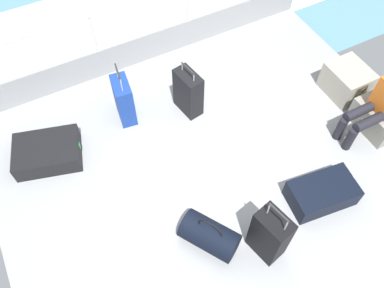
{
  "coord_description": "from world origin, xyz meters",
  "views": [
    {
      "loc": [
        2.05,
        -1.45,
        4.16
      ],
      "look_at": [
        -0.32,
        -0.21,
        0.25
      ],
      "focal_mm": 36.94,
      "sensor_mm": 36.0,
      "label": 1
    }
  ],
  "objects_px": {
    "suitcase_0": "(270,235)",
    "suitcase_2": "(322,193)",
    "cargo_crate_0": "(347,81)",
    "passenger_seated": "(379,104)",
    "duffel_bag": "(210,235)",
    "suitcase_1": "(188,92)",
    "suitcase_4": "(48,152)",
    "suitcase_5": "(124,100)",
    "cargo_crate_1": "(379,118)"
  },
  "relations": [
    {
      "from": "suitcase_0",
      "to": "suitcase_2",
      "type": "xyz_separation_m",
      "value": [
        -0.19,
        0.89,
        -0.22
      ]
    },
    {
      "from": "cargo_crate_0",
      "to": "suitcase_0",
      "type": "bearing_deg",
      "value": -58.07
    },
    {
      "from": "passenger_seated",
      "to": "suitcase_2",
      "type": "relative_size",
      "value": 1.33
    },
    {
      "from": "suitcase_0",
      "to": "duffel_bag",
      "type": "relative_size",
      "value": 1.29
    },
    {
      "from": "passenger_seated",
      "to": "suitcase_1",
      "type": "distance_m",
      "value": 2.33
    },
    {
      "from": "suitcase_1",
      "to": "suitcase_4",
      "type": "height_order",
      "value": "suitcase_1"
    },
    {
      "from": "cargo_crate_0",
      "to": "suitcase_5",
      "type": "relative_size",
      "value": 0.71
    },
    {
      "from": "cargo_crate_0",
      "to": "suitcase_0",
      "type": "distance_m",
      "value": 2.63
    },
    {
      "from": "suitcase_5",
      "to": "cargo_crate_0",
      "type": "bearing_deg",
      "value": 70.83
    },
    {
      "from": "suitcase_1",
      "to": "passenger_seated",
      "type": "bearing_deg",
      "value": 52.76
    },
    {
      "from": "cargo_crate_0",
      "to": "passenger_seated",
      "type": "height_order",
      "value": "passenger_seated"
    },
    {
      "from": "cargo_crate_0",
      "to": "suitcase_2",
      "type": "distance_m",
      "value": 1.8
    },
    {
      "from": "cargo_crate_0",
      "to": "suitcase_0",
      "type": "xyz_separation_m",
      "value": [
        1.39,
        -2.23,
        0.15
      ]
    },
    {
      "from": "passenger_seated",
      "to": "suitcase_2",
      "type": "xyz_separation_m",
      "value": [
        0.51,
        -1.13,
        -0.41
      ]
    },
    {
      "from": "passenger_seated",
      "to": "cargo_crate_1",
      "type": "bearing_deg",
      "value": 90.0
    },
    {
      "from": "cargo_crate_0",
      "to": "suitcase_1",
      "type": "xyz_separation_m",
      "value": [
        -0.72,
        -2.06,
        0.11
      ]
    },
    {
      "from": "suitcase_2",
      "to": "suitcase_5",
      "type": "xyz_separation_m",
      "value": [
        -2.19,
        -1.51,
        0.18
      ]
    },
    {
      "from": "cargo_crate_1",
      "to": "cargo_crate_0",
      "type": "bearing_deg",
      "value": 176.7
    },
    {
      "from": "suitcase_2",
      "to": "suitcase_5",
      "type": "bearing_deg",
      "value": -145.35
    },
    {
      "from": "passenger_seated",
      "to": "suitcase_5",
      "type": "xyz_separation_m",
      "value": [
        -1.67,
        -2.64,
        -0.24
      ]
    },
    {
      "from": "cargo_crate_0",
      "to": "suitcase_5",
      "type": "distance_m",
      "value": 3.02
    },
    {
      "from": "passenger_seated",
      "to": "suitcase_4",
      "type": "relative_size",
      "value": 1.17
    },
    {
      "from": "duffel_bag",
      "to": "passenger_seated",
      "type": "bearing_deg",
      "value": 98.47
    },
    {
      "from": "suitcase_5",
      "to": "duffel_bag",
      "type": "distance_m",
      "value": 2.05
    },
    {
      "from": "cargo_crate_0",
      "to": "passenger_seated",
      "type": "xyz_separation_m",
      "value": [
        0.68,
        -0.22,
        0.34
      ]
    },
    {
      "from": "suitcase_0",
      "to": "suitcase_4",
      "type": "height_order",
      "value": "suitcase_0"
    },
    {
      "from": "passenger_seated",
      "to": "suitcase_5",
      "type": "bearing_deg",
      "value": -122.37
    },
    {
      "from": "cargo_crate_1",
      "to": "suitcase_2",
      "type": "xyz_separation_m",
      "value": [
        0.51,
        -1.3,
        -0.04
      ]
    },
    {
      "from": "suitcase_2",
      "to": "suitcase_5",
      "type": "relative_size",
      "value": 0.95
    },
    {
      "from": "cargo_crate_1",
      "to": "duffel_bag",
      "type": "height_order",
      "value": "duffel_bag"
    },
    {
      "from": "cargo_crate_1",
      "to": "suitcase_1",
      "type": "bearing_deg",
      "value": -124.74
    },
    {
      "from": "duffel_bag",
      "to": "suitcase_2",
      "type": "bearing_deg",
      "value": 84.21
    },
    {
      "from": "cargo_crate_0",
      "to": "passenger_seated",
      "type": "relative_size",
      "value": 0.56
    },
    {
      "from": "suitcase_2",
      "to": "suitcase_4",
      "type": "relative_size",
      "value": 0.88
    },
    {
      "from": "cargo_crate_0",
      "to": "passenger_seated",
      "type": "distance_m",
      "value": 0.79
    },
    {
      "from": "suitcase_0",
      "to": "suitcase_4",
      "type": "bearing_deg",
      "value": -141.79
    },
    {
      "from": "passenger_seated",
      "to": "duffel_bag",
      "type": "height_order",
      "value": "passenger_seated"
    },
    {
      "from": "cargo_crate_0",
      "to": "suitcase_4",
      "type": "height_order",
      "value": "cargo_crate_0"
    },
    {
      "from": "suitcase_4",
      "to": "cargo_crate_1",
      "type": "bearing_deg",
      "value": 69.21
    },
    {
      "from": "suitcase_1",
      "to": "duffel_bag",
      "type": "height_order",
      "value": "suitcase_1"
    },
    {
      "from": "suitcase_1",
      "to": "suitcase_2",
      "type": "bearing_deg",
      "value": 20.6
    },
    {
      "from": "suitcase_0",
      "to": "suitcase_4",
      "type": "distance_m",
      "value": 2.81
    },
    {
      "from": "suitcase_4",
      "to": "passenger_seated",
      "type": "bearing_deg",
      "value": 68.31
    },
    {
      "from": "suitcase_2",
      "to": "suitcase_4",
      "type": "bearing_deg",
      "value": -127.44
    },
    {
      "from": "passenger_seated",
      "to": "suitcase_2",
      "type": "height_order",
      "value": "passenger_seated"
    },
    {
      "from": "passenger_seated",
      "to": "suitcase_1",
      "type": "relative_size",
      "value": 1.39
    },
    {
      "from": "cargo_crate_1",
      "to": "suitcase_4",
      "type": "relative_size",
      "value": 0.72
    },
    {
      "from": "suitcase_5",
      "to": "duffel_bag",
      "type": "xyz_separation_m",
      "value": [
        2.05,
        0.12,
        -0.14
      ]
    },
    {
      "from": "suitcase_0",
      "to": "cargo_crate_0",
      "type": "bearing_deg",
      "value": 121.93
    },
    {
      "from": "cargo_crate_1",
      "to": "suitcase_0",
      "type": "height_order",
      "value": "suitcase_0"
    }
  ]
}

